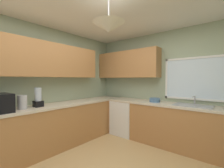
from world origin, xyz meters
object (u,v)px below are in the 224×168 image
object	(u,v)px
dishwasher	(126,117)
sink_assembly	(193,105)
kettle	(22,102)
bowl	(155,100)
blender_appliance	(38,98)

from	to	relation	value
dishwasher	sink_assembly	world-z (taller)	sink_assembly
kettle	bowl	distance (m)	2.64
blender_appliance	dishwasher	bearing A→B (deg)	71.05
kettle	dishwasher	bearing A→B (deg)	73.78
kettle	blender_appliance	size ratio (longest dim) A/B	0.67
dishwasher	kettle	distance (m)	2.37
bowl	blender_appliance	size ratio (longest dim) A/B	0.65
sink_assembly	bowl	distance (m)	0.78
sink_assembly	kettle	bearing A→B (deg)	-134.44
dishwasher	sink_assembly	bearing A→B (deg)	1.32
kettle	sink_assembly	distance (m)	3.13
dishwasher	sink_assembly	distance (m)	1.62
kettle	bowl	size ratio (longest dim) A/B	1.02
bowl	blender_appliance	xyz separation A→B (m)	(-1.44, -1.95, 0.12)
sink_assembly	bowl	xyz separation A→B (m)	(-0.78, -0.01, 0.04)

